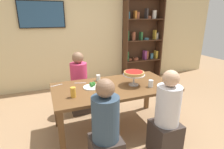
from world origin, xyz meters
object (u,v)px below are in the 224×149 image
at_px(salad_plate_near_diner, 92,86).
at_px(salad_plate_far_diner, 99,98).
at_px(water_glass_clear_near, 151,83).
at_px(cutlery_fork_far, 80,83).
at_px(dining_table, 114,91).
at_px(cutlery_knife_near, 57,85).
at_px(bookshelf, 142,40).
at_px(water_glass_clear_far, 98,78).
at_px(diner_far_left, 80,87).
at_px(diner_near_right, 166,120).
at_px(diner_near_left, 106,135).
at_px(beer_glass_amber_tall, 73,92).
at_px(television, 42,15).
at_px(cutlery_fork_near, 140,75).
at_px(deep_dish_pizza_stand, 134,74).

bearing_deg(salad_plate_near_diner, salad_plate_far_diner, -92.90).
bearing_deg(water_glass_clear_near, cutlery_fork_far, 150.71).
bearing_deg(dining_table, cutlery_knife_near, 157.78).
height_order(dining_table, bookshelf, bookshelf).
xyz_separation_m(water_glass_clear_near, water_glass_clear_far, (-0.65, 0.54, -0.00)).
bearing_deg(cutlery_knife_near, salad_plate_far_diner, 107.11).
height_order(bookshelf, diner_far_left, bookshelf).
bearing_deg(diner_near_right, cutlery_fork_far, 39.65).
xyz_separation_m(diner_near_right, salad_plate_far_diner, (-0.76, 0.37, 0.27)).
relative_size(water_glass_clear_near, cutlery_fork_far, 0.57).
height_order(diner_near_left, beer_glass_amber_tall, diner_near_left).
distance_m(television, diner_near_right, 3.38).
distance_m(diner_near_left, salad_plate_far_diner, 0.47).
bearing_deg(diner_near_left, cutlery_fork_near, -44.10).
height_order(bookshelf, salad_plate_near_diner, bookshelf).
height_order(salad_plate_far_diner, cutlery_fork_far, salad_plate_far_diner).
relative_size(cutlery_knife_near, cutlery_fork_far, 1.00).
height_order(bookshelf, cutlery_fork_near, bookshelf).
relative_size(television, salad_plate_near_diner, 3.85).
height_order(diner_near_right, deep_dish_pizza_stand, diner_near_right).
relative_size(television, cutlery_fork_near, 5.42).
relative_size(television, cutlery_knife_near, 5.42).
relative_size(water_glass_clear_far, cutlery_knife_near, 0.54).
bearing_deg(cutlery_fork_near, bookshelf, -106.99).
xyz_separation_m(water_glass_clear_near, cutlery_fork_near, (0.12, 0.52, -0.05)).
relative_size(salad_plate_near_diner, beer_glass_amber_tall, 1.88).
relative_size(diner_near_left, salad_plate_near_diner, 4.53).
height_order(water_glass_clear_near, cutlery_knife_near, water_glass_clear_near).
bearing_deg(water_glass_clear_far, diner_near_left, -102.98).
bearing_deg(dining_table, beer_glass_amber_tall, -164.90).
xyz_separation_m(television, beer_glass_amber_tall, (0.24, -2.28, -0.96)).
bearing_deg(deep_dish_pizza_stand, television, 118.26).
bearing_deg(diner_near_right, cutlery_fork_near, -10.68).
xyz_separation_m(bookshelf, diner_near_left, (-2.03, -2.77, -0.63)).
xyz_separation_m(television, salad_plate_near_diner, (0.55, -2.04, -1.01)).
distance_m(dining_table, salad_plate_near_diner, 0.35).
distance_m(dining_table, diner_near_left, 0.87).
height_order(diner_far_left, salad_plate_near_diner, diner_far_left).
distance_m(water_glass_clear_far, cutlery_fork_far, 0.30).
distance_m(television, cutlery_fork_far, 2.12).
bearing_deg(cutlery_fork_far, salad_plate_far_diner, 114.77).
xyz_separation_m(dining_table, beer_glass_amber_tall, (-0.64, -0.17, 0.15)).
height_order(deep_dish_pizza_stand, beer_glass_amber_tall, deep_dish_pizza_stand).
height_order(television, salad_plate_near_diner, television).
bearing_deg(water_glass_clear_far, water_glass_clear_near, -39.73).
distance_m(diner_near_left, deep_dish_pizza_stand, 1.06).
xyz_separation_m(beer_glass_amber_tall, cutlery_fork_far, (0.19, 0.48, -0.06)).
bearing_deg(diner_near_right, cutlery_knife_near, 48.71).
bearing_deg(salad_plate_near_diner, water_glass_clear_far, 55.18).
height_order(bookshelf, water_glass_clear_near, bookshelf).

